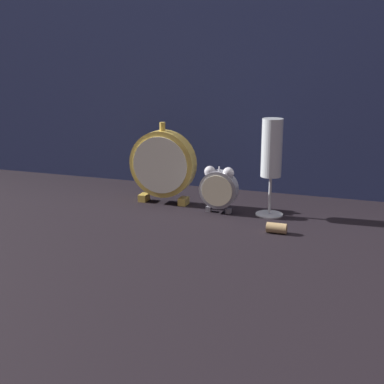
# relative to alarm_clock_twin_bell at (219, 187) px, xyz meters

# --- Properties ---
(ground_plane) EXTENTS (4.00, 4.00, 0.00)m
(ground_plane) POSITION_rel_alarm_clock_twin_bell_xyz_m (-0.06, -0.10, -0.06)
(ground_plane) COLOR black
(fabric_backdrop_drape) EXTENTS (1.78, 0.01, 0.58)m
(fabric_backdrop_drape) POSITION_rel_alarm_clock_twin_bell_xyz_m (-0.06, 0.23, 0.23)
(fabric_backdrop_drape) COLOR navy
(fabric_backdrop_drape) RESTS_ON ground_plane
(alarm_clock_twin_bell) EXTENTS (0.09, 0.03, 0.11)m
(alarm_clock_twin_bell) POSITION_rel_alarm_clock_twin_bell_xyz_m (0.00, 0.00, 0.00)
(alarm_clock_twin_bell) COLOR gray
(alarm_clock_twin_bell) RESTS_ON ground_plane
(mantel_clock_silver) EXTENTS (0.16, 0.04, 0.20)m
(mantel_clock_silver) POSITION_rel_alarm_clock_twin_bell_xyz_m (-0.15, 0.03, 0.04)
(mantel_clock_silver) COLOR gold
(mantel_clock_silver) RESTS_ON ground_plane
(champagne_flute) EXTENTS (0.06, 0.06, 0.22)m
(champagne_flute) POSITION_rel_alarm_clock_twin_bell_xyz_m (0.12, 0.02, 0.08)
(champagne_flute) COLOR silver
(champagne_flute) RESTS_ON ground_plane
(wine_cork) EXTENTS (0.04, 0.02, 0.02)m
(wine_cork) POSITION_rel_alarm_clock_twin_bell_xyz_m (0.16, -0.10, -0.05)
(wine_cork) COLOR tan
(wine_cork) RESTS_ON ground_plane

